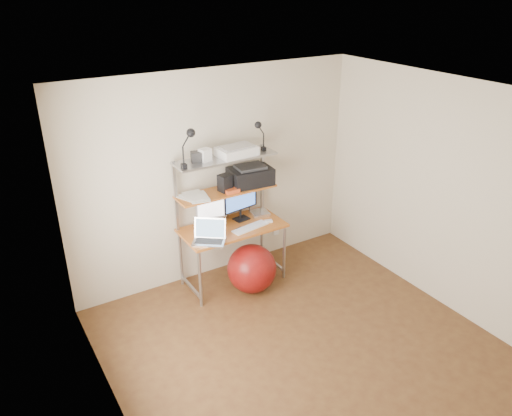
% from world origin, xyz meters
% --- Properties ---
extents(room, '(3.60, 3.60, 3.60)m').
position_xyz_m(room, '(0.00, 0.00, 1.25)').
color(room, brown).
rests_on(room, ground).
extents(computer_desk, '(1.20, 0.60, 1.57)m').
position_xyz_m(computer_desk, '(0.00, 1.50, 0.96)').
color(computer_desk, '#BB5F24').
rests_on(computer_desk, ground).
extents(desktop, '(1.20, 0.60, 0.00)m').
position_xyz_m(desktop, '(0.00, 1.44, 0.74)').
color(desktop, '#BB5F24').
rests_on(desktop, computer_desk).
extents(mid_shelf, '(1.18, 0.34, 0.00)m').
position_xyz_m(mid_shelf, '(0.00, 1.57, 1.15)').
color(mid_shelf, '#BB5F24').
rests_on(mid_shelf, computer_desk).
extents(top_shelf, '(1.18, 0.34, 0.00)m').
position_xyz_m(top_shelf, '(0.00, 1.57, 1.55)').
color(top_shelf, '#A5A5A9').
rests_on(top_shelf, computer_desk).
extents(floor, '(3.60, 3.60, 0.00)m').
position_xyz_m(floor, '(0.00, 0.00, 0.00)').
color(floor, brown).
rests_on(floor, ground).
extents(wall_outlet, '(0.08, 0.01, 0.12)m').
position_xyz_m(wall_outlet, '(0.85, 1.79, 0.30)').
color(wall_outlet, white).
rests_on(wall_outlet, room).
extents(monitor_silver, '(0.35, 0.17, 0.40)m').
position_xyz_m(monitor_silver, '(-0.20, 1.59, 0.95)').
color(monitor_silver, '#AFAFB3').
rests_on(monitor_silver, desktop).
extents(monitor_black, '(0.48, 0.16, 0.48)m').
position_xyz_m(monitor_black, '(0.18, 1.57, 0.98)').
color(monitor_black, black).
rests_on(monitor_black, desktop).
extents(laptop, '(0.44, 0.43, 0.30)m').
position_xyz_m(laptop, '(-0.37, 1.28, 0.79)').
color(laptop, silver).
rests_on(laptop, desktop).
extents(keyboard, '(0.47, 0.20, 0.01)m').
position_xyz_m(keyboard, '(0.16, 1.30, 0.75)').
color(keyboard, white).
rests_on(keyboard, desktop).
extents(mouse, '(0.10, 0.08, 0.02)m').
position_xyz_m(mouse, '(0.42, 1.32, 0.75)').
color(mouse, white).
rests_on(mouse, desktop).
extents(mac_mini, '(0.24, 0.24, 0.04)m').
position_xyz_m(mac_mini, '(0.44, 1.55, 0.76)').
color(mac_mini, silver).
rests_on(mac_mini, desktop).
extents(phone, '(0.11, 0.16, 0.01)m').
position_xyz_m(phone, '(0.05, 1.29, 0.75)').
color(phone, black).
rests_on(phone, desktop).
extents(printer, '(0.52, 0.38, 0.23)m').
position_xyz_m(printer, '(0.33, 1.58, 1.26)').
color(printer, black).
rests_on(printer, mid_shelf).
extents(nas_cube, '(0.15, 0.15, 0.19)m').
position_xyz_m(nas_cube, '(-0.02, 1.56, 1.25)').
color(nas_cube, black).
rests_on(nas_cube, mid_shelf).
extents(red_box, '(0.16, 0.11, 0.04)m').
position_xyz_m(red_box, '(0.02, 1.48, 1.17)').
color(red_box, '#CC4B20').
rests_on(red_box, mid_shelf).
extents(scanner, '(0.45, 0.31, 0.11)m').
position_xyz_m(scanner, '(0.14, 1.56, 1.61)').
color(scanner, white).
rests_on(scanner, top_shelf).
extents(box_white, '(0.14, 0.13, 0.14)m').
position_xyz_m(box_white, '(-0.25, 1.57, 1.62)').
color(box_white, white).
rests_on(box_white, top_shelf).
extents(box_grey, '(0.14, 0.14, 0.11)m').
position_xyz_m(box_grey, '(-0.34, 1.60, 1.61)').
color(box_grey, '#2D2D2F').
rests_on(box_grey, top_shelf).
extents(clip_lamp_left, '(0.17, 0.09, 0.42)m').
position_xyz_m(clip_lamp_left, '(-0.47, 1.47, 1.86)').
color(clip_lamp_left, black).
rests_on(clip_lamp_left, top_shelf).
extents(clip_lamp_right, '(0.14, 0.08, 0.36)m').
position_xyz_m(clip_lamp_right, '(0.42, 1.53, 1.81)').
color(clip_lamp_right, black).
rests_on(clip_lamp_right, top_shelf).
extents(exercise_ball, '(0.58, 0.58, 0.58)m').
position_xyz_m(exercise_ball, '(0.09, 1.16, 0.29)').
color(exercise_ball, maroon).
rests_on(exercise_ball, floor).
extents(paper_stack, '(0.34, 0.40, 0.02)m').
position_xyz_m(paper_stack, '(-0.39, 1.57, 1.16)').
color(paper_stack, white).
rests_on(paper_stack, mid_shelf).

